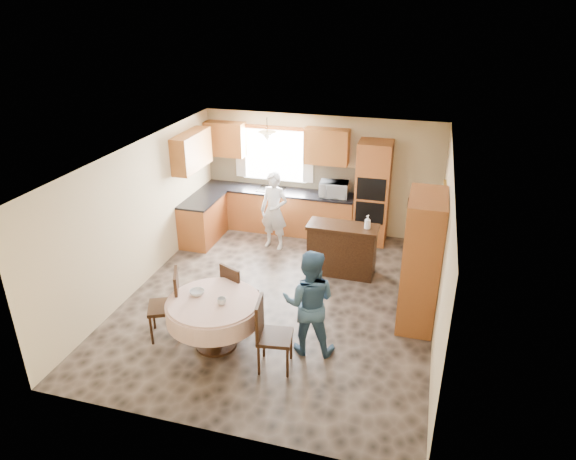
# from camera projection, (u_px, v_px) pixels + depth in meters

# --- Properties ---
(floor) EXTENTS (5.00, 6.00, 0.01)m
(floor) POSITION_uv_depth(u_px,v_px,m) (280.00, 299.00, 8.69)
(floor) COLOR brown
(floor) RESTS_ON ground
(ceiling) EXTENTS (5.00, 6.00, 0.01)m
(ceiling) POSITION_uv_depth(u_px,v_px,m) (279.00, 156.00, 7.65)
(ceiling) COLOR white
(ceiling) RESTS_ON wall_back
(wall_back) EXTENTS (5.00, 0.02, 2.50)m
(wall_back) POSITION_uv_depth(u_px,v_px,m) (320.00, 175.00, 10.80)
(wall_back) COLOR tan
(wall_back) RESTS_ON floor
(wall_front) EXTENTS (5.00, 0.02, 2.50)m
(wall_front) POSITION_uv_depth(u_px,v_px,m) (201.00, 344.00, 5.55)
(wall_front) COLOR tan
(wall_front) RESTS_ON floor
(wall_left) EXTENTS (0.02, 6.00, 2.50)m
(wall_left) POSITION_uv_depth(u_px,v_px,m) (140.00, 215.00, 8.79)
(wall_left) COLOR tan
(wall_left) RESTS_ON floor
(wall_right) EXTENTS (0.02, 6.00, 2.50)m
(wall_right) POSITION_uv_depth(u_px,v_px,m) (442.00, 251.00, 7.56)
(wall_right) COLOR tan
(wall_right) RESTS_ON floor
(window) EXTENTS (1.40, 0.03, 1.10)m
(window) POSITION_uv_depth(u_px,v_px,m) (275.00, 155.00, 10.88)
(window) COLOR white
(window) RESTS_ON wall_back
(curtain_left) EXTENTS (0.22, 0.02, 1.15)m
(curtain_left) POSITION_uv_depth(u_px,v_px,m) (240.00, 151.00, 11.00)
(curtain_left) COLOR white
(curtain_left) RESTS_ON wall_back
(curtain_right) EXTENTS (0.22, 0.02, 1.15)m
(curtain_right) POSITION_uv_depth(u_px,v_px,m) (308.00, 156.00, 10.63)
(curtain_right) COLOR white
(curtain_right) RESTS_ON wall_back
(base_cab_back) EXTENTS (3.30, 0.60, 0.88)m
(base_cab_back) POSITION_uv_depth(u_px,v_px,m) (278.00, 211.00, 11.08)
(base_cab_back) COLOR #CC7436
(base_cab_back) RESTS_ON floor
(counter_back) EXTENTS (3.30, 0.64, 0.04)m
(counter_back) POSITION_uv_depth(u_px,v_px,m) (278.00, 191.00, 10.89)
(counter_back) COLOR black
(counter_back) RESTS_ON base_cab_back
(base_cab_left) EXTENTS (0.60, 1.20, 0.88)m
(base_cab_left) POSITION_uv_depth(u_px,v_px,m) (203.00, 220.00, 10.63)
(base_cab_left) COLOR #CC7436
(base_cab_left) RESTS_ON floor
(counter_left) EXTENTS (0.64, 1.20, 0.04)m
(counter_left) POSITION_uv_depth(u_px,v_px,m) (202.00, 200.00, 10.43)
(counter_left) COLOR black
(counter_left) RESTS_ON base_cab_left
(backsplash) EXTENTS (3.30, 0.02, 0.55)m
(backsplash) POSITION_uv_depth(u_px,v_px,m) (282.00, 174.00, 11.03)
(backsplash) COLOR tan
(backsplash) RESTS_ON wall_back
(wall_cab_left) EXTENTS (0.85, 0.33, 0.72)m
(wall_cab_left) POSITION_uv_depth(u_px,v_px,m) (225.00, 139.00, 10.88)
(wall_cab_left) COLOR #B36D2C
(wall_cab_left) RESTS_ON wall_back
(wall_cab_right) EXTENTS (0.90, 0.33, 0.72)m
(wall_cab_right) POSITION_uv_depth(u_px,v_px,m) (327.00, 146.00, 10.34)
(wall_cab_right) COLOR #B36D2C
(wall_cab_right) RESTS_ON wall_back
(wall_cab_side) EXTENTS (0.33, 1.20, 0.72)m
(wall_cab_side) POSITION_uv_depth(u_px,v_px,m) (192.00, 151.00, 10.05)
(wall_cab_side) COLOR #B36D2C
(wall_cab_side) RESTS_ON wall_left
(oven_tower) EXTENTS (0.66, 0.62, 2.12)m
(oven_tower) POSITION_uv_depth(u_px,v_px,m) (373.00, 193.00, 10.32)
(oven_tower) COLOR #CC7436
(oven_tower) RESTS_ON floor
(oven_upper) EXTENTS (0.56, 0.01, 0.45)m
(oven_upper) POSITION_uv_depth(u_px,v_px,m) (371.00, 189.00, 9.97)
(oven_upper) COLOR black
(oven_upper) RESTS_ON oven_tower
(oven_lower) EXTENTS (0.56, 0.01, 0.45)m
(oven_lower) POSITION_uv_depth(u_px,v_px,m) (369.00, 213.00, 10.18)
(oven_lower) COLOR black
(oven_lower) RESTS_ON oven_tower
(pendant) EXTENTS (0.36, 0.36, 0.18)m
(pendant) POSITION_uv_depth(u_px,v_px,m) (267.00, 136.00, 10.24)
(pendant) COLOR beige
(pendant) RESTS_ON ceiling
(sideboard) EXTENTS (1.27, 0.54, 0.90)m
(sideboard) POSITION_uv_depth(u_px,v_px,m) (342.00, 251.00, 9.33)
(sideboard) COLOR #37200F
(sideboard) RESTS_ON floor
(space_heater) EXTENTS (0.53, 0.46, 0.61)m
(space_heater) POSITION_uv_depth(u_px,v_px,m) (416.00, 287.00, 8.44)
(space_heater) COLOR black
(space_heater) RESTS_ON floor
(cupboard) EXTENTS (0.54, 1.09, 2.08)m
(cupboard) POSITION_uv_depth(u_px,v_px,m) (421.00, 261.00, 7.73)
(cupboard) COLOR #CC7436
(cupboard) RESTS_ON floor
(dining_table) EXTENTS (1.35, 1.35, 0.77)m
(dining_table) POSITION_uv_depth(u_px,v_px,m) (214.00, 311.00, 7.29)
(dining_table) COLOR #37200F
(dining_table) RESTS_ON floor
(chair_left) EXTENTS (0.61, 0.61, 1.06)m
(chair_left) POSITION_uv_depth(u_px,v_px,m) (170.00, 301.00, 7.54)
(chair_left) COLOR #37200F
(chair_left) RESTS_ON floor
(chair_back) EXTENTS (0.56, 0.56, 0.97)m
(chair_back) POSITION_uv_depth(u_px,v_px,m) (236.00, 289.00, 7.94)
(chair_back) COLOR #37200F
(chair_back) RESTS_ON floor
(chair_right) EXTENTS (0.51, 0.51, 1.05)m
(chair_right) POSITION_uv_depth(u_px,v_px,m) (269.00, 331.00, 6.88)
(chair_right) COLOR #37200F
(chair_right) RESTS_ON floor
(framed_picture) EXTENTS (0.06, 0.54, 0.45)m
(framed_picture) POSITION_uv_depth(u_px,v_px,m) (443.00, 197.00, 8.65)
(framed_picture) COLOR gold
(framed_picture) RESTS_ON wall_right
(microwave) EXTENTS (0.60, 0.44, 0.32)m
(microwave) POSITION_uv_depth(u_px,v_px,m) (334.00, 189.00, 10.47)
(microwave) COLOR silver
(microwave) RESTS_ON counter_back
(person_sink) EXTENTS (0.63, 0.47, 1.58)m
(person_sink) POSITION_uv_depth(u_px,v_px,m) (274.00, 211.00, 10.18)
(person_sink) COLOR silver
(person_sink) RESTS_ON floor
(person_dining) EXTENTS (0.83, 0.68, 1.59)m
(person_dining) POSITION_uv_depth(u_px,v_px,m) (309.00, 303.00, 7.13)
(person_dining) COLOR #385A7A
(person_dining) RESTS_ON floor
(bowl_sideboard) EXTENTS (0.25, 0.25, 0.06)m
(bowl_sideboard) POSITION_uv_depth(u_px,v_px,m) (328.00, 225.00, 9.20)
(bowl_sideboard) COLOR #B2B2B2
(bowl_sideboard) RESTS_ON sideboard
(bottle_sideboard) EXTENTS (0.15, 0.15, 0.30)m
(bottle_sideboard) POSITION_uv_depth(u_px,v_px,m) (368.00, 223.00, 8.97)
(bottle_sideboard) COLOR silver
(bottle_sideboard) RESTS_ON sideboard
(cup_table) EXTENTS (0.13, 0.13, 0.10)m
(cup_table) POSITION_uv_depth(u_px,v_px,m) (222.00, 301.00, 7.11)
(cup_table) COLOR #B2B2B2
(cup_table) RESTS_ON dining_table
(bowl_table) EXTENTS (0.27, 0.27, 0.07)m
(bowl_table) POSITION_uv_depth(u_px,v_px,m) (197.00, 293.00, 7.35)
(bowl_table) COLOR #B2B2B2
(bowl_table) RESTS_ON dining_table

